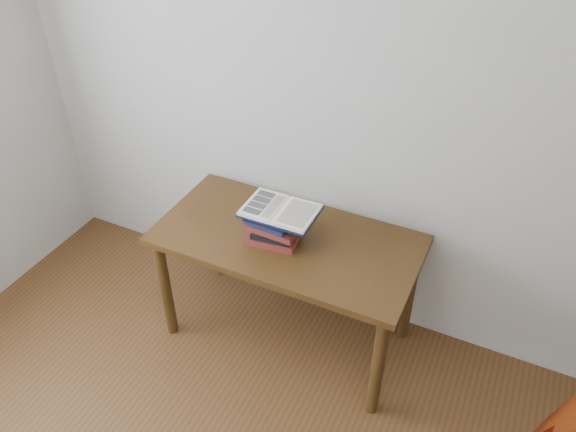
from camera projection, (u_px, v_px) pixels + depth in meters
The scene contains 3 objects.
desk at pixel (287, 252), 2.83m from camera, with size 1.31×0.65×0.70m.
book_stack at pixel (273, 225), 2.71m from camera, with size 0.27×0.20×0.18m.
open_book at pixel (280, 211), 2.62m from camera, with size 0.35×0.24×0.03m.
Camera 1 is at (0.89, -0.54, 2.46)m, focal length 35.00 mm.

